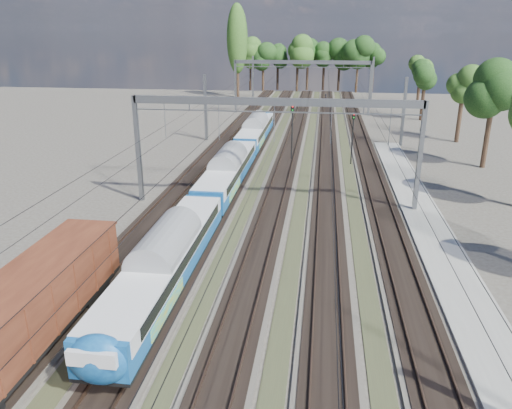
# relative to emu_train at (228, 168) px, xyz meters

# --- Properties ---
(track_bed) EXTENTS (21.00, 130.00, 0.34)m
(track_bed) POSITION_rel_emu_train_xyz_m (4.50, 11.73, -2.18)
(track_bed) COLOR #47423A
(track_bed) RESTS_ON ground
(platform) EXTENTS (3.00, 70.00, 0.30)m
(platform) POSITION_rel_emu_train_xyz_m (16.50, -13.27, -2.13)
(platform) COLOR gray
(platform) RESTS_ON ground
(catenary) EXTENTS (25.65, 130.00, 9.00)m
(catenary) POSITION_rel_emu_train_xyz_m (4.83, 19.41, 4.12)
(catenary) COLOR slate
(catenary) RESTS_ON ground
(tree_belt) EXTENTS (39.86, 100.09, 11.56)m
(tree_belt) POSITION_rel_emu_train_xyz_m (10.30, 59.97, 5.72)
(tree_belt) COLOR black
(tree_belt) RESTS_ON ground
(poplar) EXTENTS (4.40, 4.40, 19.04)m
(poplar) POSITION_rel_emu_train_xyz_m (-10.00, 64.73, 9.60)
(poplar) COLOR black
(poplar) RESTS_ON ground
(emu_train) EXTENTS (2.65, 56.25, 3.88)m
(emu_train) POSITION_rel_emu_train_xyz_m (0.00, 0.00, 0.00)
(emu_train) COLOR black
(emu_train) RESTS_ON ground
(freight_boxcar) EXTENTS (2.95, 14.25, 3.67)m
(freight_boxcar) POSITION_rel_emu_train_xyz_m (-4.50, -24.76, -0.04)
(freight_boxcar) COLOR black
(freight_boxcar) RESTS_ON ground
(worker) EXTENTS (0.58, 0.77, 1.92)m
(worker) POSITION_rel_emu_train_xyz_m (8.76, 57.44, -1.32)
(worker) COLOR black
(worker) RESTS_ON ground
(signal_near) EXTENTS (0.42, 0.38, 6.23)m
(signal_near) POSITION_rel_emu_train_xyz_m (5.00, 12.22, 1.66)
(signal_near) COLOR black
(signal_near) RESTS_ON ground
(signal_far) EXTENTS (0.38, 0.34, 5.65)m
(signal_far) POSITION_rel_emu_train_xyz_m (11.59, 11.38, 1.29)
(signal_far) COLOR black
(signal_far) RESTS_ON ground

